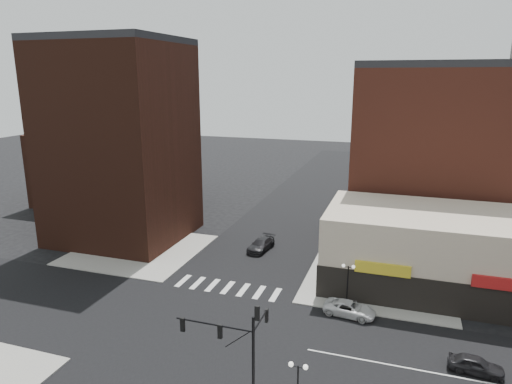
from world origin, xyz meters
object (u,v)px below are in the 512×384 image
(traffic_signal, at_px, (241,341))
(street_lamp_se_a, at_px, (298,378))
(dark_sedan_east, at_px, (476,365))
(street_lamp_ne, at_px, (348,274))
(dark_sedan_north, at_px, (261,245))
(white_suv, at_px, (350,309))

(traffic_signal, bearing_deg, street_lamp_se_a, -2.57)
(street_lamp_se_a, relative_size, dark_sedan_east, 1.08)
(street_lamp_ne, xyz_separation_m, dark_sedan_north, (-12.02, 11.23, -2.56))
(dark_sedan_north, bearing_deg, traffic_signal, -67.21)
(street_lamp_se_a, bearing_deg, traffic_signal, 177.43)
(street_lamp_ne, height_order, dark_sedan_east, street_lamp_ne)
(dark_sedan_east, bearing_deg, white_suv, 66.87)
(street_lamp_se_a, bearing_deg, dark_sedan_east, 38.66)
(traffic_signal, bearing_deg, street_lamp_ne, 73.25)
(traffic_signal, relative_size, dark_sedan_east, 2.03)
(white_suv, xyz_separation_m, dark_sedan_north, (-12.49, 12.73, 0.08))
(traffic_signal, relative_size, street_lamp_ne, 1.87)
(traffic_signal, relative_size, street_lamp_se_a, 1.87)
(street_lamp_se_a, distance_m, street_lamp_ne, 16.03)
(street_lamp_se_a, xyz_separation_m, dark_sedan_east, (11.25, 9.00, -2.64))
(traffic_signal, relative_size, dark_sedan_north, 1.53)
(street_lamp_se_a, distance_m, dark_sedan_east, 14.65)
(dark_sedan_east, bearing_deg, street_lamp_se_a, 134.87)
(dark_sedan_north, bearing_deg, street_lamp_ne, -35.28)
(street_lamp_ne, relative_size, dark_sedan_east, 1.08)
(street_lamp_se_a, height_order, street_lamp_ne, same)
(traffic_signal, distance_m, street_lamp_se_a, 4.12)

